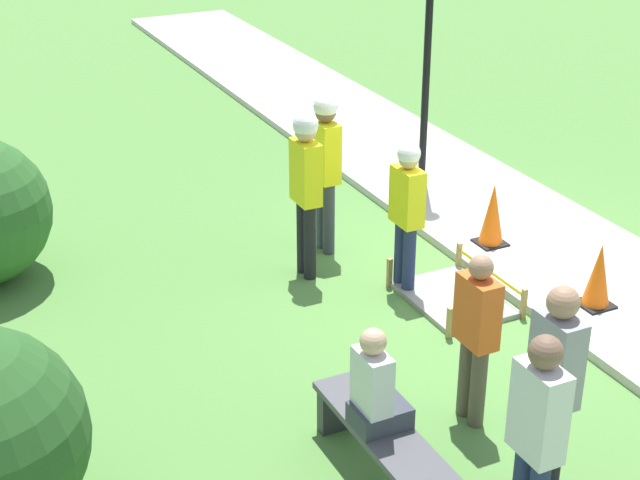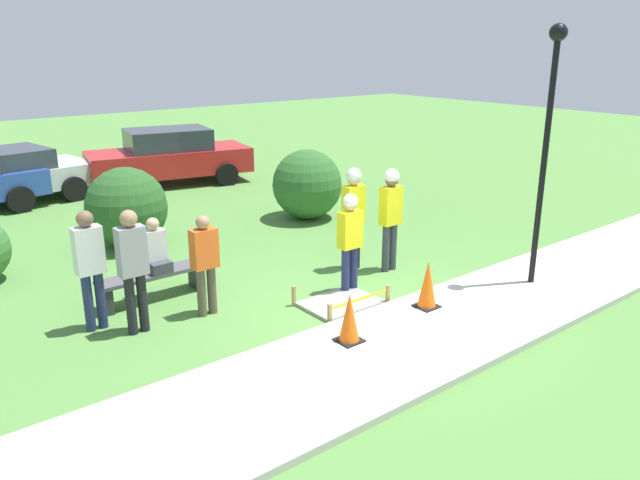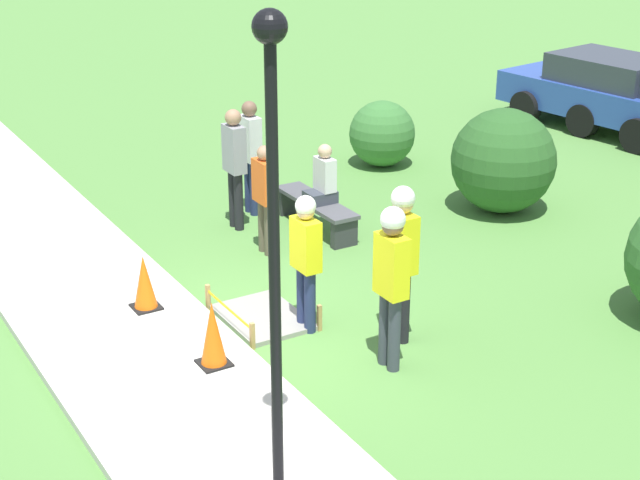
{
  "view_description": "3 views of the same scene",
  "coord_description": "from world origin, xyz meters",
  "px_view_note": "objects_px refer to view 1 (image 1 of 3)",
  "views": [
    {
      "loc": [
        -7.92,
        5.86,
        5.11
      ],
      "look_at": [
        0.13,
        1.95,
        0.86
      ],
      "focal_mm": 55.0,
      "sensor_mm": 36.0,
      "label": 1
    },
    {
      "loc": [
        -6.3,
        -6.5,
        4.09
      ],
      "look_at": [
        -0.18,
        1.17,
        0.93
      ],
      "focal_mm": 35.0,
      "sensor_mm": 36.0,
      "label": 2
    },
    {
      "loc": [
        9.39,
        -4.41,
        5.51
      ],
      "look_at": [
        -0.03,
        1.23,
        1.0
      ],
      "focal_mm": 55.0,
      "sensor_mm": 36.0,
      "label": 3
    }
  ],
  "objects_px": {
    "park_bench": "(387,447)",
    "worker_trainee": "(326,158)",
    "worker_supervisor": "(306,179)",
    "bystander_in_orange_shirt": "(476,330)",
    "bystander_in_gray_shirt": "(536,434)",
    "traffic_cone_far_patch": "(493,214)",
    "person_seated_on_bench": "(375,389)",
    "worker_assistant": "(407,205)",
    "bystander_in_white_shirt": "(554,381)",
    "traffic_cone_near_patch": "(598,276)"
  },
  "relations": [
    {
      "from": "worker_supervisor",
      "to": "bystander_in_orange_shirt",
      "type": "bearing_deg",
      "value": -177.85
    },
    {
      "from": "park_bench",
      "to": "worker_assistant",
      "type": "relative_size",
      "value": 1.04
    },
    {
      "from": "traffic_cone_near_patch",
      "to": "bystander_in_orange_shirt",
      "type": "distance_m",
      "value": 2.47
    },
    {
      "from": "traffic_cone_near_patch",
      "to": "bystander_in_orange_shirt",
      "type": "bearing_deg",
      "value": 114.08
    },
    {
      "from": "traffic_cone_near_patch",
      "to": "bystander_in_gray_shirt",
      "type": "relative_size",
      "value": 0.39
    },
    {
      "from": "traffic_cone_near_patch",
      "to": "worker_assistant",
      "type": "height_order",
      "value": "worker_assistant"
    },
    {
      "from": "bystander_in_white_shirt",
      "to": "bystander_in_gray_shirt",
      "type": "bearing_deg",
      "value": 132.03
    },
    {
      "from": "bystander_in_white_shirt",
      "to": "worker_assistant",
      "type": "bearing_deg",
      "value": -12.56
    },
    {
      "from": "park_bench",
      "to": "person_seated_on_bench",
      "type": "relative_size",
      "value": 2.01
    },
    {
      "from": "traffic_cone_far_patch",
      "to": "person_seated_on_bench",
      "type": "relative_size",
      "value": 0.86
    },
    {
      "from": "worker_assistant",
      "to": "bystander_in_gray_shirt",
      "type": "distance_m",
      "value": 4.06
    },
    {
      "from": "park_bench",
      "to": "person_seated_on_bench",
      "type": "height_order",
      "value": "person_seated_on_bench"
    },
    {
      "from": "traffic_cone_far_patch",
      "to": "worker_supervisor",
      "type": "relative_size",
      "value": 0.4
    },
    {
      "from": "bystander_in_white_shirt",
      "to": "park_bench",
      "type": "bearing_deg",
      "value": 55.76
    },
    {
      "from": "traffic_cone_near_patch",
      "to": "park_bench",
      "type": "relative_size",
      "value": 0.39
    },
    {
      "from": "bystander_in_orange_shirt",
      "to": "bystander_in_white_shirt",
      "type": "relative_size",
      "value": 0.86
    },
    {
      "from": "traffic_cone_near_patch",
      "to": "traffic_cone_far_patch",
      "type": "height_order",
      "value": "traffic_cone_far_patch"
    },
    {
      "from": "park_bench",
      "to": "bystander_in_orange_shirt",
      "type": "xyz_separation_m",
      "value": [
        0.41,
        -1.08,
        0.56
      ]
    },
    {
      "from": "park_bench",
      "to": "traffic_cone_near_patch",
      "type": "bearing_deg",
      "value": -66.93
    },
    {
      "from": "traffic_cone_near_patch",
      "to": "traffic_cone_far_patch",
      "type": "distance_m",
      "value": 1.72
    },
    {
      "from": "traffic_cone_far_patch",
      "to": "bystander_in_gray_shirt",
      "type": "distance_m",
      "value": 5.04
    },
    {
      "from": "traffic_cone_far_patch",
      "to": "bystander_in_white_shirt",
      "type": "bearing_deg",
      "value": 150.33
    },
    {
      "from": "bystander_in_white_shirt",
      "to": "bystander_in_orange_shirt",
      "type": "bearing_deg",
      "value": -3.69
    },
    {
      "from": "worker_trainee",
      "to": "bystander_in_gray_shirt",
      "type": "bearing_deg",
      "value": 169.88
    },
    {
      "from": "person_seated_on_bench",
      "to": "bystander_in_white_shirt",
      "type": "relative_size",
      "value": 0.48
    },
    {
      "from": "worker_supervisor",
      "to": "bystander_in_orange_shirt",
      "type": "xyz_separation_m",
      "value": [
        -3.12,
        -0.12,
        -0.27
      ]
    },
    {
      "from": "worker_assistant",
      "to": "bystander_in_orange_shirt",
      "type": "distance_m",
      "value": 2.43
    },
    {
      "from": "bystander_in_white_shirt",
      "to": "traffic_cone_near_patch",
      "type": "bearing_deg",
      "value": -47.63
    },
    {
      "from": "traffic_cone_far_patch",
      "to": "bystander_in_gray_shirt",
      "type": "xyz_separation_m",
      "value": [
        -4.24,
        2.66,
        0.56
      ]
    },
    {
      "from": "person_seated_on_bench",
      "to": "worker_assistant",
      "type": "height_order",
      "value": "worker_assistant"
    },
    {
      "from": "park_bench",
      "to": "bystander_in_gray_shirt",
      "type": "height_order",
      "value": "bystander_in_gray_shirt"
    },
    {
      "from": "traffic_cone_near_patch",
      "to": "bystander_in_orange_shirt",
      "type": "height_order",
      "value": "bystander_in_orange_shirt"
    },
    {
      "from": "park_bench",
      "to": "worker_trainee",
      "type": "xyz_separation_m",
      "value": [
        4.01,
        -1.43,
        0.83
      ]
    },
    {
      "from": "worker_trainee",
      "to": "bystander_in_white_shirt",
      "type": "bearing_deg",
      "value": 174.79
    },
    {
      "from": "traffic_cone_far_patch",
      "to": "worker_trainee",
      "type": "distance_m",
      "value": 2.07
    },
    {
      "from": "traffic_cone_near_patch",
      "to": "bystander_in_white_shirt",
      "type": "xyz_separation_m",
      "value": [
        -2.09,
        2.29,
        0.62
      ]
    },
    {
      "from": "bystander_in_white_shirt",
      "to": "person_seated_on_bench",
      "type": "bearing_deg",
      "value": 52.79
    },
    {
      "from": "worker_trainee",
      "to": "bystander_in_gray_shirt",
      "type": "xyz_separation_m",
      "value": [
        -5.13,
        0.92,
        -0.13
      ]
    },
    {
      "from": "worker_assistant",
      "to": "bystander_in_orange_shirt",
      "type": "bearing_deg",
      "value": 163.44
    },
    {
      "from": "traffic_cone_far_patch",
      "to": "worker_trainee",
      "type": "relative_size",
      "value": 0.4
    },
    {
      "from": "worker_supervisor",
      "to": "worker_trainee",
      "type": "xyz_separation_m",
      "value": [
        0.48,
        -0.47,
        -0.0
      ]
    },
    {
      "from": "park_bench",
      "to": "worker_assistant",
      "type": "distance_m",
      "value": 3.33
    },
    {
      "from": "park_bench",
      "to": "traffic_cone_far_patch",
      "type": "bearing_deg",
      "value": -45.49
    },
    {
      "from": "bystander_in_orange_shirt",
      "to": "bystander_in_gray_shirt",
      "type": "distance_m",
      "value": 1.64
    },
    {
      "from": "park_bench",
      "to": "worker_trainee",
      "type": "relative_size",
      "value": 0.93
    },
    {
      "from": "person_seated_on_bench",
      "to": "bystander_in_gray_shirt",
      "type": "xyz_separation_m",
      "value": [
        -1.24,
        -0.57,
        0.22
      ]
    },
    {
      "from": "traffic_cone_far_patch",
      "to": "bystander_in_orange_shirt",
      "type": "xyz_separation_m",
      "value": [
        -2.71,
        2.1,
        0.42
      ]
    },
    {
      "from": "park_bench",
      "to": "worker_assistant",
      "type": "bearing_deg",
      "value": -32.83
    },
    {
      "from": "worker_trainee",
      "to": "bystander_in_white_shirt",
      "type": "height_order",
      "value": "worker_trainee"
    },
    {
      "from": "traffic_cone_far_patch",
      "to": "person_seated_on_bench",
      "type": "bearing_deg",
      "value": 132.96
    }
  ]
}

